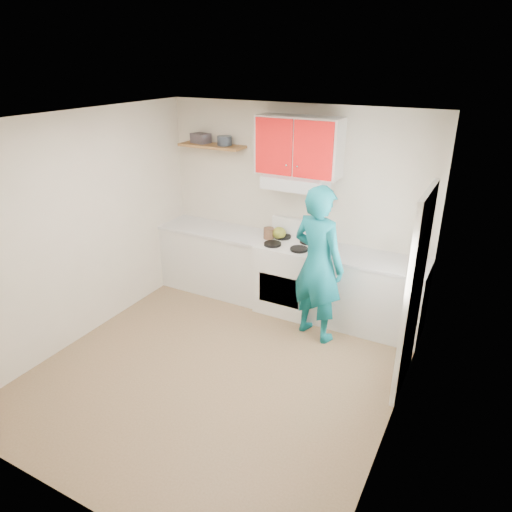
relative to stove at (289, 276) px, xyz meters
The scene contains 21 objects.
floor 1.64m from the stove, 93.63° to the right, with size 3.80×3.80×0.00m, color brown.
ceiling 2.66m from the stove, 93.63° to the right, with size 3.60×3.80×0.04m, color white.
back_wall 0.91m from the stove, 107.10° to the left, with size 3.60×0.04×2.60m, color beige.
front_wall 3.58m from the stove, 91.65° to the right, with size 3.60×0.04×2.60m, color beige.
left_wall 2.61m from the stove, 140.34° to the right, with size 0.04×3.80×2.60m, color beige.
right_wall 2.46m from the stove, 42.81° to the right, with size 0.04×3.80×2.60m, color beige.
door 1.97m from the stove, 27.58° to the right, with size 0.05×0.85×2.05m, color white.
door_glass 2.11m from the stove, 27.97° to the right, with size 0.01×0.55×0.95m, color white.
counter_left 1.14m from the stove, behind, with size 1.52×0.60×0.90m, color silver.
counter_right 1.04m from the stove, ahead, with size 1.32×0.60×0.90m, color silver.
stove is the anchor object (origin of this frame).
range_hood 1.24m from the stove, 90.00° to the left, with size 0.76×0.44×0.15m, color silver.
upper_cabinets 1.67m from the stove, 90.00° to the left, with size 1.02×0.33×0.70m, color red.
shelf 2.01m from the stove, behind, with size 0.90×0.30×0.04m, color brown.
books 2.20m from the stove, behind, with size 0.24×0.18×0.13m, color #433B41.
tin 1.96m from the stove, 169.79° to the left, with size 0.19×0.19×0.12m, color #333D4C.
kettle 0.59m from the stove, 154.39° to the left, with size 0.18×0.18×0.16m, color olive.
crock 0.62m from the stove, behind, with size 0.14×0.14×0.16m, color brown.
cutting_board 0.93m from the stove, ahead, with size 0.33×0.25×0.02m, color olive.
silicone_mat 1.37m from the stove, ahead, with size 0.28×0.24×0.01m, color #B2121D.
person 0.85m from the stove, 39.68° to the right, with size 0.68×0.44×1.86m, color #0C6572.
Camera 1 is at (2.29, -3.47, 3.11)m, focal length 32.66 mm.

